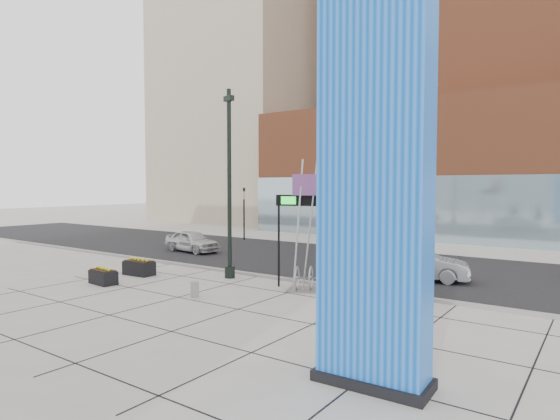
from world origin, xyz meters
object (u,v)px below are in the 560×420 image
Objects in this scene: car_silver_mid at (419,265)px; overhead_street_sign at (292,208)px; lamp_post at (229,201)px; public_art_sculpture at (318,256)px; blue_pylon at (374,200)px; concrete_bollard at (195,289)px; car_white_west at (192,241)px.

overhead_street_sign is at bearing 126.53° from car_silver_mid.
overhead_street_sign is (3.58, -0.20, -0.20)m from lamp_post.
blue_pylon is at bearing -73.83° from public_art_sculpture.
blue_pylon is 12.26m from car_silver_mid.
concrete_bollard is (-3.30, -3.61, -1.10)m from public_art_sculpture.
blue_pylon reaches higher than car_white_west.
blue_pylon is 12.39m from lamp_post.
car_silver_mid is at bearing 53.80° from concrete_bollard.
car_silver_mid is at bearing 102.18° from blue_pylon.
lamp_post is at bearing -117.41° from car_white_west.
car_white_west is (-12.28, 4.94, -0.72)m from public_art_sculpture.
public_art_sculpture is 2.23m from overhead_street_sign.
car_silver_mid is (2.61, 4.47, -0.69)m from public_art_sculpture.
overhead_street_sign is 0.89× the size of car_silver_mid.
concrete_bollard is at bearing -154.56° from public_art_sculpture.
blue_pylon is 13.42× the size of concrete_bollard.
public_art_sculpture is 1.24× the size of car_silver_mid.
car_white_west is at bearing 73.34° from car_silver_mid.
blue_pylon reaches higher than public_art_sculpture.
car_silver_mid is at bearing 34.72° from overhead_street_sign.
lamp_post is at bearing 143.56° from blue_pylon.
blue_pylon is 21.68m from car_white_west.
blue_pylon reaches higher than concrete_bollard.
concrete_bollard is at bearing -139.24° from overhead_street_sign.
public_art_sculpture is 5.01m from concrete_bollard.
car_white_west reaches higher than concrete_bollard.
public_art_sculpture reaches higher than concrete_bollard.
concrete_bollard is 10.02m from car_silver_mid.
public_art_sculpture is at bearing 134.87° from car_silver_mid.
blue_pylon is 1.89× the size of car_silver_mid.
public_art_sculpture is (4.70, -0.00, -2.13)m from lamp_post.
lamp_post is 2.23× the size of overhead_street_sign.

